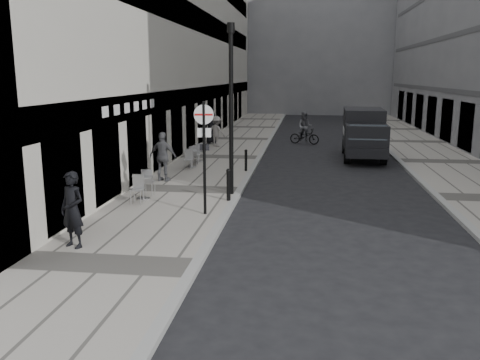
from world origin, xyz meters
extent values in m
plane|color=black|center=(0.00, 0.00, 0.00)|extent=(120.00, 120.00, 0.00)
cube|color=gray|center=(-2.00, 18.00, 0.06)|extent=(4.00, 60.00, 0.12)
cube|color=gray|center=(9.00, 18.00, 0.06)|extent=(4.00, 60.00, 0.12)
cube|color=gray|center=(1.50, 56.00, 11.00)|extent=(24.00, 16.00, 22.00)
imported|color=black|center=(-3.18, 3.67, 1.06)|extent=(0.80, 0.68, 1.88)
cylinder|color=black|center=(-0.60, 7.05, 1.81)|extent=(0.09, 0.09, 3.39)
cylinder|color=white|center=(-0.60, 7.05, 3.12)|extent=(0.58, 0.10, 0.58)
cube|color=#B21414|center=(-0.60, 7.03, 3.12)|extent=(0.53, 0.08, 0.06)
cube|color=white|center=(-0.60, 7.08, 2.59)|extent=(0.41, 0.07, 0.27)
cylinder|color=black|center=(-0.20, 9.79, 2.93)|extent=(0.15, 0.15, 5.62)
cylinder|color=black|center=(-0.20, 9.79, 5.79)|extent=(0.26, 0.26, 0.33)
cylinder|color=black|center=(-0.15, 8.80, 0.63)|extent=(0.13, 0.13, 1.01)
cylinder|color=black|center=(-0.21, 14.20, 0.56)|extent=(0.12, 0.12, 0.89)
cylinder|color=black|center=(4.37, 17.33, 0.40)|extent=(0.31, 0.80, 0.79)
cylinder|color=black|center=(6.11, 17.27, 0.40)|extent=(0.31, 0.80, 0.79)
cylinder|color=black|center=(4.51, 20.69, 0.40)|extent=(0.31, 0.80, 0.79)
cylinder|color=black|center=(6.25, 20.63, 0.40)|extent=(0.31, 0.80, 0.79)
cube|color=black|center=(5.35, 19.87, 1.53)|extent=(2.12, 3.64, 1.98)
cube|color=black|center=(5.24, 17.20, 1.24)|extent=(2.05, 1.86, 1.38)
cube|color=#1E2328|center=(5.21, 16.46, 1.63)|extent=(1.74, 0.41, 0.73)
imported|color=black|center=(2.27, 24.37, 0.49)|extent=(1.97, 1.13, 0.98)
imported|color=#58585D|center=(2.27, 24.37, 1.09)|extent=(1.05, 0.92, 1.85)
imported|color=#4C4D50|center=(-3.19, 11.61, 1.10)|extent=(1.22, 0.68, 1.96)
imported|color=gray|center=(-2.85, 21.65, 1.01)|extent=(1.33, 1.09, 1.78)
imported|color=black|center=(-3.37, 22.91, 1.07)|extent=(1.10, 0.96, 1.90)
cylinder|color=#B8B8BA|center=(-3.06, 8.64, 0.14)|extent=(0.45, 0.45, 0.03)
cylinder|color=#B8B8BA|center=(-3.06, 8.64, 0.51)|extent=(0.06, 0.06, 0.76)
cylinder|color=#B8B8BA|center=(-3.06, 8.64, 0.89)|extent=(0.72, 0.72, 0.03)
cylinder|color=silver|center=(-2.80, 16.36, 0.13)|extent=(0.41, 0.41, 0.03)
cylinder|color=silver|center=(-2.80, 16.36, 0.47)|extent=(0.06, 0.06, 0.69)
cylinder|color=silver|center=(-2.80, 16.36, 0.82)|extent=(0.65, 0.65, 0.03)
cylinder|color=silver|center=(-2.80, 14.81, 0.13)|extent=(0.43, 0.43, 0.03)
cylinder|color=silver|center=(-2.80, 14.81, 0.49)|extent=(0.06, 0.06, 0.73)
cylinder|color=silver|center=(-2.80, 14.81, 0.86)|extent=(0.69, 0.69, 0.03)
camera|label=1|loc=(2.39, -7.57, 4.26)|focal=38.00mm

